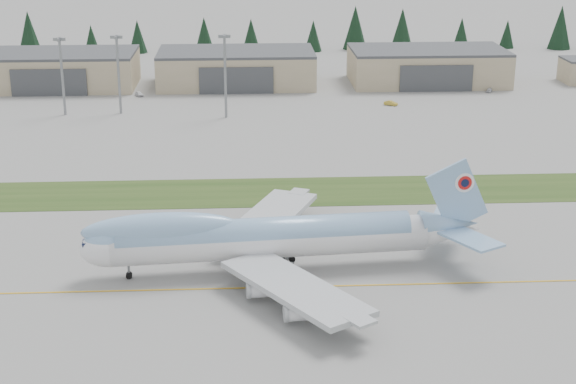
{
  "coord_description": "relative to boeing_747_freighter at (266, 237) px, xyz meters",
  "views": [
    {
      "loc": [
        -13.54,
        -121.87,
        56.72
      ],
      "look_at": [
        -5.83,
        21.43,
        8.0
      ],
      "focal_mm": 55.0,
      "sensor_mm": 36.0,
      "label": 1
    }
  ],
  "objects": [
    {
      "name": "service_vehicle_c",
      "position": [
        71.07,
        128.85,
        -5.68
      ],
      "size": [
        2.77,
        3.82,
        1.03
      ],
      "primitive_type": "imported",
      "rotation": [
        0.0,
        0.0,
        -0.43
      ],
      "color": "silver",
      "rests_on": "ground"
    },
    {
      "name": "ground",
      "position": [
        10.11,
        -6.51,
        -5.68
      ],
      "size": [
        7000.0,
        7000.0,
        0.0
      ],
      "primitive_type": "plane",
      "color": "gray",
      "rests_on": "ground"
    },
    {
      "name": "taxiway_line_main",
      "position": [
        10.11,
        -6.51,
        -5.68
      ],
      "size": [
        400.0,
        0.4,
        0.02
      ],
      "primitive_type": "cube",
      "color": "#C49117",
      "rests_on": "ground"
    },
    {
      "name": "grass_strip_far",
      "position": [
        10.11,
        38.49,
        -5.68
      ],
      "size": [
        400.0,
        18.0,
        0.08
      ],
      "primitive_type": "cube",
      "color": "#254016",
      "rests_on": "ground"
    },
    {
      "name": "hangar_right",
      "position": [
        55.11,
        143.38,
        -0.29
      ],
      "size": [
        48.0,
        26.6,
        10.8
      ],
      "color": "gray",
      "rests_on": "ground"
    },
    {
      "name": "conifer_belt",
      "position": [
        12.28,
        204.81,
        1.43
      ],
      "size": [
        264.05,
        14.18,
        16.46
      ],
      "color": "black",
      "rests_on": "ground"
    },
    {
      "name": "service_vehicle_b",
      "position": [
        38.6,
        112.86,
        -5.68
      ],
      "size": [
        4.03,
        3.27,
        1.29
      ],
      "primitive_type": "imported",
      "rotation": [
        0.0,
        0.0,
        1.0
      ],
      "color": "#B4972D",
      "rests_on": "ground"
    },
    {
      "name": "service_vehicle_a",
      "position": [
        -33.58,
        128.71,
        -5.68
      ],
      "size": [
        3.17,
        4.22,
        1.34
      ],
      "primitive_type": "imported",
      "rotation": [
        0.0,
        0.0,
        0.46
      ],
      "color": "silver",
      "rests_on": "ground"
    },
    {
      "name": "hangar_center",
      "position": [
        -4.89,
        143.38,
        -0.29
      ],
      "size": [
        48.0,
        26.6,
        10.8
      ],
      "color": "gray",
      "rests_on": "ground"
    },
    {
      "name": "floodlight_masts",
      "position": [
        -45.22,
        105.49,
        9.3
      ],
      "size": [
        82.59,
        9.38,
        21.97
      ],
      "color": "gray",
      "rests_on": "ground"
    },
    {
      "name": "boeing_747_freighter",
      "position": [
        0.0,
        0.0,
        0.0
      ],
      "size": [
        65.48,
        56.3,
        17.23
      ],
      "rotation": [
        0.0,
        0.0,
        0.09
      ],
      "color": "white",
      "rests_on": "ground"
    },
    {
      "name": "hangar_left",
      "position": [
        -59.89,
        143.38,
        -0.29
      ],
      "size": [
        48.0,
        26.6,
        10.8
      ],
      "color": "gray",
      "rests_on": "ground"
    }
  ]
}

